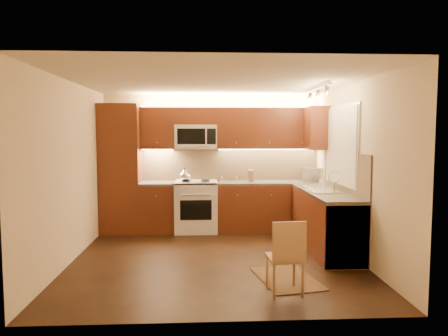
{
  "coord_description": "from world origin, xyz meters",
  "views": [
    {
      "loc": [
        -0.18,
        -5.76,
        1.77
      ],
      "look_at": [
        0.15,
        0.55,
        1.25
      ],
      "focal_mm": 33.04,
      "sensor_mm": 36.0,
      "label": 1
    }
  ],
  "objects": [
    {
      "name": "backsplash_right",
      "position": [
        1.99,
        0.4,
        1.2
      ],
      "size": [
        0.02,
        2.0,
        0.6
      ],
      "primitive_type": "cube",
      "color": "tan",
      "rests_on": "wall_right"
    },
    {
      "name": "spice_jar_c",
      "position": [
        0.18,
        1.94,
        0.95
      ],
      "size": [
        0.05,
        0.05,
        0.1
      ],
      "primitive_type": "cylinder",
      "rotation": [
        0.0,
        0.0,
        -0.14
      ],
      "color": "silver",
      "rests_on": "counter_back_right"
    },
    {
      "name": "wall_right",
      "position": [
        2.0,
        0.0,
        1.25
      ],
      "size": [
        0.01,
        4.0,
        2.5
      ],
      "primitive_type": "cube",
      "color": "beige",
      "rests_on": "ground"
    },
    {
      "name": "wall_back",
      "position": [
        0.0,
        2.0,
        1.25
      ],
      "size": [
        4.0,
        0.01,
        2.5
      ],
      "primitive_type": "cube",
      "color": "beige",
      "rests_on": "ground"
    },
    {
      "name": "upper_cab_back_right",
      "position": [
        1.04,
        1.82,
        1.88
      ],
      "size": [
        1.92,
        0.35,
        0.75
      ],
      "primitive_type": "cube",
      "color": "#4B2610",
      "rests_on": "wall_back"
    },
    {
      "name": "floor",
      "position": [
        0.0,
        0.0,
        0.0
      ],
      "size": [
        4.0,
        4.0,
        0.01
      ],
      "primitive_type": "cube",
      "color": "black",
      "rests_on": "ground"
    },
    {
      "name": "wall_left",
      "position": [
        -2.0,
        0.0,
        1.25
      ],
      "size": [
        0.01,
        4.0,
        2.5
      ],
      "primitive_type": "cube",
      "color": "beige",
      "rests_on": "ground"
    },
    {
      "name": "counter_back_right",
      "position": [
        1.04,
        1.7,
        0.88
      ],
      "size": [
        1.92,
        0.6,
        0.04
      ],
      "primitive_type": "cube",
      "color": "#393734",
      "rests_on": "base_cab_back_right"
    },
    {
      "name": "soap_bottle",
      "position": [
        1.8,
        0.96,
        0.99
      ],
      "size": [
        0.1,
        0.1,
        0.18
      ],
      "primitive_type": "imported",
      "rotation": [
        0.0,
        0.0,
        -0.32
      ],
      "color": "white",
      "rests_on": "counter_right"
    },
    {
      "name": "track_light_bar",
      "position": [
        1.55,
        0.4,
        2.46
      ],
      "size": [
        0.04,
        1.2,
        0.03
      ],
      "primitive_type": "cube",
      "color": "silver",
      "rests_on": "ceiling"
    },
    {
      "name": "counter_back_left",
      "position": [
        -0.99,
        1.7,
        0.88
      ],
      "size": [
        0.62,
        0.6,
        0.04
      ],
      "primitive_type": "cube",
      "color": "#393734",
      "rests_on": "base_cab_back_left"
    },
    {
      "name": "backsplash_back",
      "position": [
        0.35,
        1.99,
        1.2
      ],
      "size": [
        3.3,
        0.02,
        0.6
      ],
      "primitive_type": "cube",
      "color": "tan",
      "rests_on": "wall_back"
    },
    {
      "name": "wall_front",
      "position": [
        0.0,
        -2.0,
        1.25
      ],
      "size": [
        4.0,
        0.01,
        2.5
      ],
      "primitive_type": "cube",
      "color": "beige",
      "rests_on": "ground"
    },
    {
      "name": "spice_jar_a",
      "position": [
        0.45,
        1.94,
        0.95
      ],
      "size": [
        0.05,
        0.05,
        0.1
      ],
      "primitive_type": "cylinder",
      "rotation": [
        0.0,
        0.0,
        -0.3
      ],
      "color": "silver",
      "rests_on": "counter_back_right"
    },
    {
      "name": "knife_block",
      "position": [
        0.7,
        1.73,
        1.01
      ],
      "size": [
        0.11,
        0.16,
        0.21
      ],
      "primitive_type": "cube",
      "rotation": [
        0.0,
        0.0,
        -0.09
      ],
      "color": "#A07C48",
      "rests_on": "counter_back_right"
    },
    {
      "name": "spice_jar_d",
      "position": [
        0.45,
        1.86,
        0.94
      ],
      "size": [
        0.06,
        0.06,
        0.08
      ],
      "primitive_type": "cylinder",
      "rotation": [
        0.0,
        0.0,
        0.26
      ],
      "color": "olive",
      "rests_on": "counter_back_right"
    },
    {
      "name": "counter_right",
      "position": [
        1.7,
        0.4,
        0.88
      ],
      "size": [
        0.6,
        2.0,
        0.04
      ],
      "primitive_type": "cube",
      "color": "#393734",
      "rests_on": "base_cab_right"
    },
    {
      "name": "sink",
      "position": [
        1.7,
        0.55,
        0.98
      ],
      "size": [
        0.52,
        0.86,
        0.15
      ],
      "primitive_type": null,
      "color": "silver",
      "rests_on": "counter_right"
    },
    {
      "name": "toaster_oven",
      "position": [
        1.85,
        1.74,
        1.03
      ],
      "size": [
        0.43,
        0.33,
        0.25
      ],
      "primitive_type": "cube",
      "rotation": [
        0.0,
        0.0,
        -0.03
      ],
      "color": "silver",
      "rests_on": "counter_back_right"
    },
    {
      "name": "spice_jar_b",
      "position": [
        0.14,
        1.82,
        0.95
      ],
      "size": [
        0.05,
        0.05,
        0.11
      ],
      "primitive_type": "cylinder",
      "rotation": [
        0.0,
        0.0,
        -0.17
      ],
      "color": "brown",
      "rests_on": "counter_back_right"
    },
    {
      "name": "upper_cab_bridge",
      "position": [
        -0.3,
        1.82,
        2.09
      ],
      "size": [
        0.76,
        0.35,
        0.31
      ],
      "primitive_type": "cube",
      "color": "#4B2610",
      "rests_on": "wall_back"
    },
    {
      "name": "faucet",
      "position": [
        1.88,
        0.55,
        1.05
      ],
      "size": [
        0.2,
        0.04,
        0.3
      ],
      "primitive_type": null,
      "color": "silver",
      "rests_on": "counter_right"
    },
    {
      "name": "microwave",
      "position": [
        -0.3,
        1.81,
        1.72
      ],
      "size": [
        0.76,
        0.38,
        0.44
      ],
      "primitive_type": null,
      "color": "silver",
      "rests_on": "wall_back"
    },
    {
      "name": "window_blinds",
      "position": [
        1.97,
        0.55,
        1.6
      ],
      "size": [
        0.02,
        1.36,
        1.16
      ],
      "primitive_type": "cube",
      "color": "silver",
      "rests_on": "wall_right"
    },
    {
      "name": "kettle",
      "position": [
        -0.49,
        1.6,
        1.05
      ],
      "size": [
        0.25,
        0.25,
        0.25
      ],
      "primitive_type": null,
      "rotation": [
        0.0,
        0.0,
        -0.17
      ],
      "color": "silver",
      "rests_on": "stove"
    },
    {
      "name": "base_cab_back_left",
      "position": [
        -0.99,
        1.7,
        0.43
      ],
      "size": [
        0.62,
        0.6,
        0.86
      ],
      "primitive_type": "cube",
      "color": "#4B2610",
      "rests_on": "floor"
    },
    {
      "name": "upper_cab_back_left",
      "position": [
        -0.99,
        1.82,
        1.88
      ],
      "size": [
        0.62,
        0.35,
        0.75
      ],
      "primitive_type": "cube",
      "color": "#4B2610",
      "rests_on": "wall_back"
    },
    {
      "name": "pantry",
      "position": [
        -1.65,
        1.7,
        1.15
      ],
      "size": [
        0.7,
        0.6,
        2.3
      ],
      "primitive_type": "cube",
      "color": "#4B2610",
      "rests_on": "floor"
    },
    {
      "name": "window_frame",
      "position": [
        1.99,
        0.55,
        1.6
      ],
      "size": [
        0.03,
        1.44,
        1.24
      ],
      "primitive_type": "cube",
      "color": "silver",
      "rests_on": "wall_right"
    },
    {
      "name": "base_cab_right",
      "position": [
        1.7,
        0.4,
        0.43
      ],
      "size": [
        0.6,
        2.0,
        0.86
      ],
      "primitive_type": "cube",
      "color": "#4B2610",
      "rests_on": "floor"
    },
    {
      "name": "base_cab_back_right",
      "position": [
        1.04,
        1.7,
        0.43
      ],
      "size": [
        1.92,
        0.6,
        0.86
      ],
      "primitive_type": "cube",
      "color": "#4B2610",
      "rests_on": "floor"
    },
    {
      "name": "dishwasher",
      "position": [
        1.7,
        -0.3,
        0.43
      ],
      "size": [
        0.58,
        0.6,
        0.84
      ],
      "primitive_type": "cube",
      "color": "silver",
      "rests_on": "floor"
    },
    {
      "name": "dining_chair",
      "position": [
        0.73,
        -1.32,
        0.42
      ],
      "size": [
        0.4,
        0.4,
        0.84
      ],
      "primitive_type": null,
      "rotation": [
        0.0,
        0.0,
        0.08
      ],
      "color": "#A07C48",
      "rests_on": "floor"
    },
    {
      "name": "upper_cab_right_corner",
      "position": [
        1.82,
        1.4,
        1.88
      ],
      "size": [
        0.35,
        0.5,
        0.75
      ],
      "primitive_type": "cube",
      "color": "#4B2610",
      "rests_on": "wall_right"
    },
    {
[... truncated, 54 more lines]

